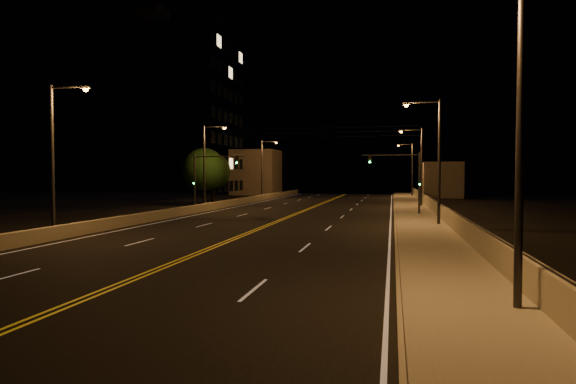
% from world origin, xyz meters
% --- Properties ---
extents(ground, '(160.00, 160.00, 0.00)m').
position_xyz_m(ground, '(0.00, 0.00, 0.00)').
color(ground, black).
rests_on(ground, ground).
extents(road, '(18.00, 120.00, 0.02)m').
position_xyz_m(road, '(0.00, 20.00, 0.01)').
color(road, black).
rests_on(road, ground).
extents(sidewalk, '(3.60, 120.00, 0.30)m').
position_xyz_m(sidewalk, '(10.80, 20.00, 0.15)').
color(sidewalk, '#A09B85').
rests_on(sidewalk, ground).
extents(curb, '(0.14, 120.00, 0.15)m').
position_xyz_m(curb, '(8.93, 20.00, 0.07)').
color(curb, '#A09B85').
rests_on(curb, ground).
extents(parapet_wall, '(0.30, 120.00, 1.00)m').
position_xyz_m(parapet_wall, '(12.45, 20.00, 0.80)').
color(parapet_wall, '#A39F87').
rests_on(parapet_wall, sidewalk).
extents(jersey_barrier, '(0.45, 120.00, 0.77)m').
position_xyz_m(jersey_barrier, '(-9.64, 20.00, 0.39)').
color(jersey_barrier, '#A39F87').
rests_on(jersey_barrier, ground).
extents(distant_building_right, '(6.00, 10.00, 5.72)m').
position_xyz_m(distant_building_right, '(16.50, 69.89, 2.86)').
color(distant_building_right, gray).
rests_on(distant_building_right, ground).
extents(distant_building_left, '(8.00, 8.00, 8.23)m').
position_xyz_m(distant_building_left, '(-16.00, 72.95, 4.12)').
color(distant_building_left, gray).
rests_on(distant_building_left, ground).
extents(parapet_rail, '(0.06, 120.00, 0.06)m').
position_xyz_m(parapet_rail, '(12.45, 20.00, 1.33)').
color(parapet_rail, black).
rests_on(parapet_rail, parapet_wall).
extents(lane_markings, '(17.32, 116.00, 0.00)m').
position_xyz_m(lane_markings, '(0.00, 19.93, 0.02)').
color(lane_markings, silver).
rests_on(lane_markings, road).
extents(streetlight_0, '(2.55, 0.28, 8.70)m').
position_xyz_m(streetlight_0, '(11.51, -0.04, 5.05)').
color(streetlight_0, '#2D2D33').
rests_on(streetlight_0, ground).
extents(streetlight_1, '(2.55, 0.28, 8.70)m').
position_xyz_m(streetlight_1, '(11.51, 21.03, 5.05)').
color(streetlight_1, '#2D2D33').
rests_on(streetlight_1, ground).
extents(streetlight_2, '(2.55, 0.28, 8.70)m').
position_xyz_m(streetlight_2, '(11.51, 41.33, 5.05)').
color(streetlight_2, '#2D2D33').
rests_on(streetlight_2, ground).
extents(streetlight_3, '(2.55, 0.28, 8.70)m').
position_xyz_m(streetlight_3, '(11.51, 66.68, 5.05)').
color(streetlight_3, '#2D2D33').
rests_on(streetlight_3, ground).
extents(streetlight_4, '(2.55, 0.28, 8.70)m').
position_xyz_m(streetlight_4, '(-9.91, 11.01, 5.05)').
color(streetlight_4, '#2D2D33').
rests_on(streetlight_4, ground).
extents(streetlight_5, '(2.55, 0.28, 8.70)m').
position_xyz_m(streetlight_5, '(-9.91, 33.56, 5.05)').
color(streetlight_5, '#2D2D33').
rests_on(streetlight_5, ground).
extents(streetlight_6, '(2.55, 0.28, 8.70)m').
position_xyz_m(streetlight_6, '(-9.91, 55.75, 5.05)').
color(streetlight_6, '#2D2D33').
rests_on(streetlight_6, ground).
extents(traffic_signal_right, '(5.11, 0.31, 5.57)m').
position_xyz_m(traffic_signal_right, '(9.94, 30.15, 3.57)').
color(traffic_signal_right, '#2D2D33').
rests_on(traffic_signal_right, ground).
extents(traffic_signal_left, '(5.11, 0.31, 5.57)m').
position_xyz_m(traffic_signal_left, '(-8.74, 30.15, 3.57)').
color(traffic_signal_left, '#2D2D33').
rests_on(traffic_signal_left, ground).
extents(overhead_wires, '(22.00, 0.03, 0.83)m').
position_xyz_m(overhead_wires, '(0.00, 29.50, 7.40)').
color(overhead_wires, black).
extents(building_tower, '(24.00, 15.00, 28.55)m').
position_xyz_m(building_tower, '(-26.71, 53.77, 13.70)').
color(building_tower, gray).
rests_on(building_tower, ground).
extents(tree_0, '(4.97, 4.97, 6.74)m').
position_xyz_m(tree_0, '(-12.56, 39.30, 4.25)').
color(tree_0, black).
rests_on(tree_0, ground).
extents(tree_1, '(4.86, 4.86, 6.58)m').
position_xyz_m(tree_1, '(-14.90, 47.97, 4.15)').
color(tree_1, black).
rests_on(tree_1, ground).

